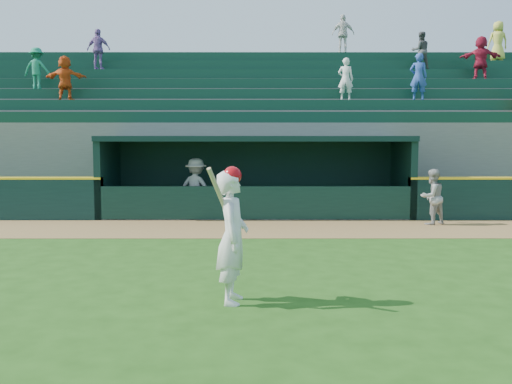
# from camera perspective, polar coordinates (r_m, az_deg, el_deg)

# --- Properties ---
(ground) EXTENTS (120.00, 120.00, 0.00)m
(ground) POSITION_cam_1_polar(r_m,az_deg,el_deg) (10.35, 0.01, -8.04)
(ground) COLOR #204A12
(ground) RESTS_ON ground
(warning_track) EXTENTS (40.00, 3.00, 0.01)m
(warning_track) POSITION_cam_1_polar(r_m,az_deg,el_deg) (15.15, -0.02, -3.68)
(warning_track) COLOR olive
(warning_track) RESTS_ON ground
(dugout_player_front) EXTENTS (0.93, 0.86, 1.55)m
(dugout_player_front) POSITION_cam_1_polar(r_m,az_deg,el_deg) (16.53, 17.19, -0.47)
(dugout_player_front) COLOR gray
(dugout_player_front) RESTS_ON ground
(dugout_player_inside) EXTENTS (1.31, 1.02, 1.79)m
(dugout_player_inside) POSITION_cam_1_polar(r_m,az_deg,el_deg) (17.34, -6.01, 0.42)
(dugout_player_inside) COLOR #9A9A95
(dugout_player_inside) RESTS_ON ground
(dugout) EXTENTS (9.40, 2.80, 2.46)m
(dugout) POSITION_cam_1_polar(r_m,az_deg,el_deg) (18.09, -0.03, 2.13)
(dugout) COLOR slate
(dugout) RESTS_ON ground
(stands) EXTENTS (34.50, 6.25, 7.59)m
(stands) POSITION_cam_1_polar(r_m,az_deg,el_deg) (22.63, -0.01, 5.43)
(stands) COLOR slate
(stands) RESTS_ON ground
(batter_at_plate) EXTENTS (0.59, 0.81, 2.02)m
(batter_at_plate) POSITION_cam_1_polar(r_m,az_deg,el_deg) (8.33, -2.38, -4.33)
(batter_at_plate) COLOR silver
(batter_at_plate) RESTS_ON ground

